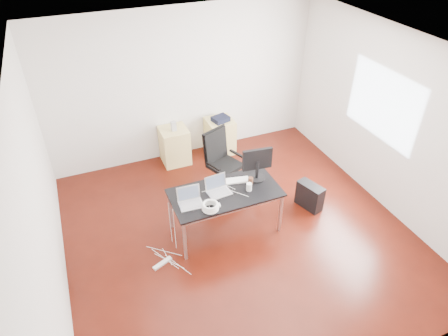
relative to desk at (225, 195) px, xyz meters
name	(u,v)px	position (x,y,z in m)	size (l,w,h in m)	color
room_shell	(242,156)	(0.18, -0.14, 0.73)	(5.00, 5.00, 5.00)	#370D06
desk	(225,195)	(0.00, 0.00, 0.00)	(1.60, 0.80, 0.73)	black
office_chair	(221,158)	(0.34, 1.00, -0.07)	(0.62, 0.64, 1.08)	black
filing_cabinet_left	(175,146)	(-0.16, 2.08, -0.33)	(0.50, 0.50, 0.70)	tan
filing_cabinet_right	(220,136)	(0.75, 2.08, -0.33)	(0.50, 0.50, 0.70)	tan
pc_tower	(310,196)	(1.48, -0.04, -0.46)	(0.20, 0.45, 0.44)	black
wastebasket	(181,153)	(-0.05, 2.10, -0.54)	(0.24, 0.24, 0.28)	black
power_strip	(162,263)	(-1.09, -0.32, -0.66)	(0.30, 0.06, 0.04)	white
laptop_left	(190,200)	(-0.55, -0.05, 0.11)	(0.35, 0.27, 0.23)	silver
laptop_right	(218,189)	(-0.09, 0.05, 0.11)	(0.35, 0.28, 0.23)	silver
monitor	(257,162)	(0.57, 0.14, 0.34)	(0.45, 0.26, 0.51)	black
keyboard	(235,181)	(0.23, 0.18, 0.06)	(0.44, 0.14, 0.02)	white
cup_white	(249,187)	(0.33, -0.09, 0.11)	(0.08, 0.08, 0.12)	white
cup_brown	(251,180)	(0.43, 0.05, 0.10)	(0.08, 0.08, 0.10)	#57301D
cable_coil	(210,207)	(-0.34, -0.28, 0.11)	(0.24, 0.24, 0.11)	white
power_adapter	(218,205)	(-0.22, -0.25, 0.07)	(0.07, 0.07, 0.03)	white
speaker	(174,126)	(-0.17, 2.05, 0.11)	(0.09, 0.08, 0.18)	#9E9E9E
navy_garment	(221,119)	(0.76, 2.05, 0.07)	(0.30, 0.24, 0.09)	black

